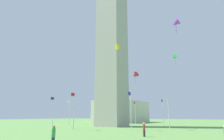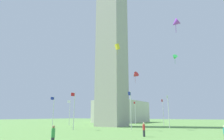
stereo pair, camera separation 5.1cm
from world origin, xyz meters
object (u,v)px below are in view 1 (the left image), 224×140
Objects in this scene: distant_building at (122,112)px; flagpole_ne at (131,108)px; person_green_shirt at (53,136)px; kite_red_delta at (135,75)px; obelisk_monument at (112,18)px; flagpole_sw at (101,112)px; person_red_shirt at (144,130)px; flagpole_n at (74,109)px; flagpole_s at (135,112)px; flagpole_w at (69,111)px; kite_yellow_box at (117,47)px; flagpole_e at (168,110)px; flagpole_nw at (53,110)px; kite_green_delta at (175,58)px; flagpole_se at (163,111)px; kite_purple_delta at (176,23)px.

flagpole_ne is at bearing 29.93° from distant_building.
person_green_shirt is (21.60, 2.99, -3.06)m from flagpole_ne.
obelisk_monument is at bearing -100.65° from kite_red_delta.
flagpole_sw reaches higher than person_red_shirt.
person_red_shirt is (5.21, 16.51, -3.06)m from flagpole_n.
flagpole_n is 0.31× the size of distant_building.
flagpole_s is at bearing -157.50° from flagpole_ne.
flagpole_ne is 1.00× the size of flagpole_w.
kite_yellow_box is (-23.67, -6.93, 16.62)m from person_green_shirt.
flagpole_e is 2.78× the size of kite_yellow_box.
flagpole_nw is 30.75m from kite_green_delta.
kite_green_delta is at bearing 43.49° from distant_building.
flagpole_nw is at bearing -67.50° from flagpole_e.
distant_building reaches higher than flagpole_w.
flagpole_e is 1.00× the size of flagpole_w.
person_green_shirt is at bearing 10.96° from kite_red_delta.
flagpole_n is at bearing -22.50° from flagpole_se.
distant_building reaches higher than flagpole_s.
kite_red_delta is 10.04m from kite_green_delta.
kite_green_delta is (-0.35, 9.56, 3.07)m from kite_red_delta.
flagpole_nw is at bearing -112.50° from flagpole_n.
flagpole_s is 27.08m from kite_yellow_box.
flagpole_nw is 3.28× the size of kite_green_delta.
flagpole_ne is 3.99× the size of kite_purple_delta.
distant_building is (-41.35, -3.37, 0.38)m from flagpole_nw.
flagpole_e is 1.00× the size of flagpole_s.
kite_red_delta is at bearing 79.35° from obelisk_monument.
flagpole_ne is 16.04m from kite_green_delta.
obelisk_monument is 8.37× the size of flagpole_se.
flagpole_ne is 11.06m from flagpole_e.
flagpole_ne is 11.75m from person_red_shirt.
flagpole_nw is 4.05× the size of person_red_shirt.
kite_green_delta reaches higher than person_red_shirt.
kite_yellow_box is (-6.30, 6.27, 13.56)m from flagpole_n.
flagpole_s is 4.02× the size of person_green_shirt.
flagpole_se is 4.05× the size of person_red_shirt.
obelisk_monument is at bearing 6.40° from person_red_shirt.
flagpole_n is 17.13m from kite_red_delta.
person_green_shirt is at bearing 37.24° from flagpole_n.
person_red_shirt is at bearing 30.65° from distant_building.
flagpole_ne is 2.60× the size of kite_red_delta.
flagpole_s is (-14.38, 0.00, -25.91)m from obelisk_monument.
person_green_shirt is at bearing -42.36° from kite_purple_delta.
flagpole_ne is at bearing 90.00° from flagpole_nw.
flagpole_nw is at bearing -71.12° from kite_green_delta.
kite_purple_delta reaches higher than flagpole_ne.
flagpole_nw is 21.45m from kite_yellow_box.
person_red_shirt is at bearing -43.63° from person_green_shirt.
flagpole_nw is 2.78× the size of kite_yellow_box.
kite_green_delta is at bearing 124.18° from kite_yellow_box.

